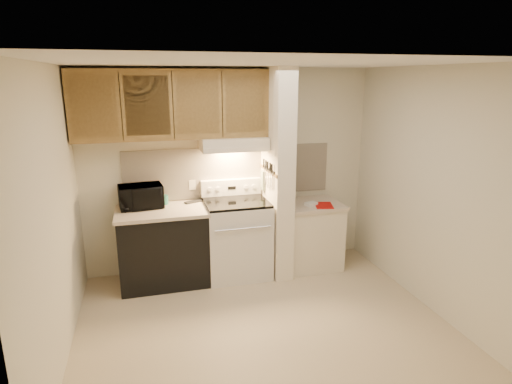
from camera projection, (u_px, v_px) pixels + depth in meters
name	position (u px, v px, depth m)	size (l,w,h in m)	color
floor	(262.00, 323.00, 4.28)	(3.60, 3.60, 0.00)	#C7B391
ceiling	(264.00, 63.00, 3.64)	(3.60, 3.60, 0.00)	white
wall_back	(230.00, 170.00, 5.36)	(3.60, 0.02, 2.50)	beige
wall_left	(52.00, 220.00, 3.51)	(0.02, 3.00, 2.50)	beige
wall_right	(430.00, 190.00, 4.41)	(0.02, 3.00, 2.50)	beige
backsplash	(230.00, 172.00, 5.35)	(2.60, 0.02, 0.63)	white
range_body	(237.00, 239.00, 5.24)	(0.76, 0.65, 0.92)	silver
oven_window	(243.00, 246.00, 4.94)	(0.50, 0.01, 0.30)	black
oven_handle	(243.00, 229.00, 4.84)	(0.02, 0.02, 0.65)	silver
cooktop	(236.00, 202.00, 5.12)	(0.74, 0.64, 0.03)	black
range_backguard	(231.00, 187.00, 5.35)	(0.76, 0.08, 0.20)	silver
range_display	(232.00, 188.00, 5.32)	(0.10, 0.01, 0.04)	black
range_knob_left_outer	(210.00, 189.00, 5.24)	(0.05, 0.05, 0.02)	silver
range_knob_left_inner	(218.00, 189.00, 5.27)	(0.05, 0.05, 0.02)	silver
range_knob_right_inner	(246.00, 187.00, 5.36)	(0.05, 0.05, 0.02)	silver
range_knob_right_outer	(254.00, 186.00, 5.38)	(0.05, 0.05, 0.02)	silver
dishwasher_front	(164.00, 248.00, 5.04)	(1.00, 0.63, 0.87)	black
left_countertop	(162.00, 211.00, 4.92)	(1.04, 0.67, 0.04)	beige
spoon_rest	(194.00, 202.00, 5.20)	(0.24, 0.08, 0.02)	black
teal_jar	(164.00, 200.00, 5.12)	(0.10, 0.10, 0.11)	#28725F
outlet	(192.00, 185.00, 5.25)	(0.08, 0.01, 0.12)	beige
microwave	(141.00, 196.00, 4.95)	(0.49, 0.33, 0.27)	black
partition_pillar	(277.00, 174.00, 5.16)	(0.22, 0.70, 2.50)	#F4E7CE
pillar_trim	(268.00, 171.00, 5.12)	(0.01, 0.70, 0.04)	olive
knife_strip	(269.00, 170.00, 5.06)	(0.02, 0.42, 0.04)	black
knife_blade_a	(271.00, 181.00, 4.95)	(0.01, 0.04, 0.16)	silver
knife_handle_a	(272.00, 168.00, 4.90)	(0.02, 0.02, 0.10)	black
knife_blade_b	(270.00, 180.00, 5.01)	(0.01, 0.04, 0.18)	silver
knife_handle_b	(270.00, 167.00, 4.97)	(0.02, 0.02, 0.10)	black
knife_blade_c	(268.00, 180.00, 5.09)	(0.01, 0.04, 0.20)	silver
knife_handle_c	(268.00, 166.00, 5.05)	(0.02, 0.02, 0.10)	black
knife_blade_d	(266.00, 177.00, 5.15)	(0.01, 0.04, 0.16)	silver
knife_handle_d	(266.00, 164.00, 5.13)	(0.02, 0.02, 0.10)	black
knife_blade_e	(264.00, 176.00, 5.23)	(0.01, 0.04, 0.18)	silver
knife_handle_e	(264.00, 163.00, 5.21)	(0.02, 0.02, 0.10)	black
oven_mitt	(263.00, 180.00, 5.31)	(0.03, 0.10, 0.24)	gray
right_cab_base	(310.00, 236.00, 5.50)	(0.70, 0.60, 0.81)	beige
right_countertop	(312.00, 204.00, 5.39)	(0.74, 0.64, 0.04)	beige
red_folder	(324.00, 205.00, 5.26)	(0.21, 0.28, 0.01)	#AB0C08
white_box	(311.00, 204.00, 5.27)	(0.15, 0.10, 0.04)	white
range_hood	(233.00, 143.00, 5.06)	(0.78, 0.44, 0.15)	beige
hood_lip	(237.00, 150.00, 4.87)	(0.78, 0.04, 0.06)	beige
upper_cabinets	(172.00, 104.00, 4.80)	(2.18, 0.33, 0.77)	olive
cab_door_a	(93.00, 107.00, 4.45)	(0.46, 0.01, 0.63)	olive
cab_gap_a	(121.00, 106.00, 4.52)	(0.01, 0.01, 0.73)	black
cab_door_b	(147.00, 106.00, 4.59)	(0.46, 0.01, 0.63)	olive
cab_gap_b	(173.00, 105.00, 4.65)	(0.01, 0.01, 0.73)	black
cab_door_c	(198.00, 105.00, 4.72)	(0.46, 0.01, 0.63)	olive
cab_gap_c	(222.00, 105.00, 4.79)	(0.01, 0.01, 0.73)	black
cab_door_d	(246.00, 104.00, 4.86)	(0.46, 0.01, 0.63)	olive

